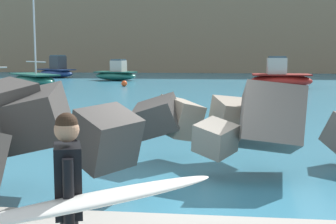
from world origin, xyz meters
TOP-DOWN VIEW (x-y plane):
  - ground_plane at (0.00, 0.00)m, footprint 400.00×400.00m
  - breakwater_jetty at (0.46, 0.58)m, footprint 33.35×6.66m
  - surfer_with_board at (-0.49, -4.52)m, footprint 2.09×1.42m
  - boat_near_left at (-8.90, 33.68)m, footprint 4.34×2.79m
  - boat_near_centre at (-16.13, 38.03)m, footprint 5.02×4.14m
  - boat_near_right at (-13.08, 24.87)m, footprint 5.35×5.28m
  - boat_mid_centre at (4.86, 25.67)m, footprint 4.39×2.11m
  - mooring_buoy_inner at (-6.54, 26.10)m, footprint 0.44×0.44m
  - headland_bluff at (5.59, 72.54)m, footprint 78.95×45.19m

SIDE VIEW (x-z plane):
  - ground_plane at x=0.00m, z-range 0.00..0.00m
  - mooring_buoy_inner at x=-6.54m, z-range 0.00..0.44m
  - boat_near_right at x=-13.08m, z-range -3.25..4.35m
  - boat_near_left at x=-8.90m, z-range -0.36..1.57m
  - boat_near_centre at x=-16.13m, z-range -0.45..1.84m
  - boat_mid_centre at x=4.86m, z-range -0.41..1.86m
  - breakwater_jetty at x=0.46m, z-range -0.18..2.43m
  - surfer_with_board at x=-0.49m, z-range 0.39..2.16m
  - headland_bluff at x=5.59m, z-range 0.02..15.36m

